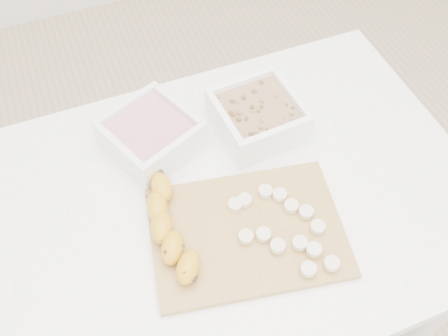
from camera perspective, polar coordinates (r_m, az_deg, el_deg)
name	(u,v)px	position (r m, az deg, el deg)	size (l,w,h in m)	color
ground	(227,322)	(1.67, 0.40, -17.16)	(3.50, 3.50, 0.00)	#C6AD89
table	(229,221)	(1.07, 0.60, -6.07)	(1.00, 0.70, 0.75)	white
bowl_yogurt	(151,135)	(1.04, -8.30, 3.78)	(0.22, 0.22, 0.08)	white
bowl_granola	(258,116)	(1.07, 3.89, 5.98)	(0.18, 0.18, 0.08)	white
cutting_board	(247,232)	(0.94, 2.63, -7.32)	(0.36, 0.25, 0.01)	#AA7C43
banana	(171,229)	(0.92, -6.09, -6.90)	(0.06, 0.23, 0.04)	#C98F17
banana_slices	(284,226)	(0.93, 6.84, -6.64)	(0.16, 0.21, 0.02)	beige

